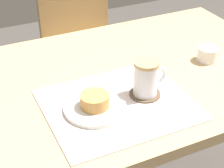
# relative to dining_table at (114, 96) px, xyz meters

# --- Properties ---
(dining_table) EXTENTS (1.26, 0.76, 0.73)m
(dining_table) POSITION_rel_dining_table_xyz_m (0.00, 0.00, 0.00)
(dining_table) COLOR tan
(dining_table) RESTS_ON ground_plane
(wooden_chair) EXTENTS (0.43, 0.43, 0.89)m
(wooden_chair) POSITION_rel_dining_table_xyz_m (0.17, 0.72, -0.15)
(wooden_chair) COLOR tan
(wooden_chair) RESTS_ON ground_plane
(placemat) EXTENTS (0.42, 0.35, 0.00)m
(placemat) POSITION_rel_dining_table_xyz_m (-0.06, -0.15, 0.08)
(placemat) COLOR silver
(placemat) RESTS_ON dining_table
(pastry_plate) EXTENTS (0.18, 0.18, 0.01)m
(pastry_plate) POSITION_rel_dining_table_xyz_m (-0.13, -0.14, 0.09)
(pastry_plate) COLOR silver
(pastry_plate) RESTS_ON placemat
(pastry) EXTENTS (0.08, 0.08, 0.04)m
(pastry) POSITION_rel_dining_table_xyz_m (-0.13, -0.14, 0.11)
(pastry) COLOR tan
(pastry) RESTS_ON pastry_plate
(coffee_coaster) EXTENTS (0.09, 0.09, 0.00)m
(coffee_coaster) POSITION_rel_dining_table_xyz_m (0.04, -0.14, 0.09)
(coffee_coaster) COLOR brown
(coffee_coaster) RESTS_ON placemat
(coffee_mug) EXTENTS (0.11, 0.07, 0.11)m
(coffee_mug) POSITION_rel_dining_table_xyz_m (0.04, -0.14, 0.14)
(coffee_mug) COLOR white
(coffee_mug) RESTS_ON coffee_coaster
(sugar_bowl) EXTENTS (0.07, 0.07, 0.05)m
(sugar_bowl) POSITION_rel_dining_table_xyz_m (0.34, -0.04, 0.10)
(sugar_bowl) COLOR white
(sugar_bowl) RESTS_ON dining_table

